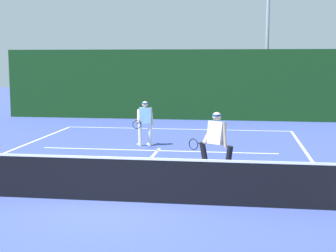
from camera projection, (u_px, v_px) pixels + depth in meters
name	position (u px, v px, depth m)	size (l,w,h in m)	color
ground_plane	(112.00, 201.00, 10.72)	(80.00, 80.00, 0.00)	#3A4A97
court_line_baseline_far	(177.00, 129.00, 21.69)	(9.67, 0.10, 0.01)	white
court_line_service	(158.00, 151.00, 16.61)	(7.88, 0.10, 0.01)	white
court_line_centre	(141.00, 169.00, 13.86)	(0.10, 6.40, 0.01)	white
tennis_net	(111.00, 178.00, 10.65)	(10.60, 0.09, 1.07)	#1E4723
player_near	(216.00, 141.00, 12.88)	(1.16, 0.80, 1.68)	black
player_far	(145.00, 121.00, 17.45)	(0.62, 0.89, 1.56)	silver
tennis_ball	(30.00, 168.00, 13.78)	(0.07, 0.07, 0.07)	#D1E033
back_fence_windscreen	(186.00, 85.00, 24.83)	(18.49, 0.12, 3.48)	#123916
light_pole	(268.00, 32.00, 25.29)	(0.55, 0.44, 7.07)	#9EA39E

